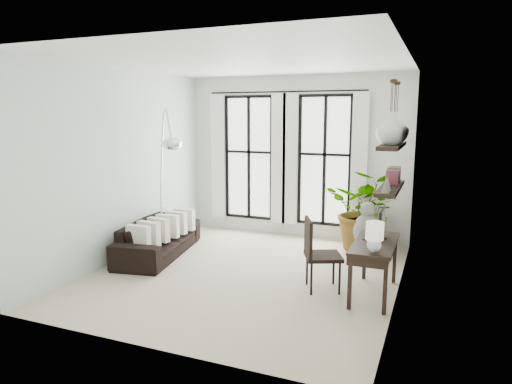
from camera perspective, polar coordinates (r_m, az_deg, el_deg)
The scene contains 16 objects.
floor at distance 7.22m, azimuth -1.20°, elevation -10.12°, with size 5.00×5.00×0.00m, color beige.
ceiling at distance 6.83m, azimuth -1.29°, elevation 16.03°, with size 5.00×5.00×0.00m, color white.
wall_left at distance 8.00m, azimuth -16.23°, elevation 3.24°, with size 5.00×5.00×0.00m, color silver.
wall_right at distance 6.30m, azimuth 17.89°, elevation 1.50°, with size 5.00×5.00×0.00m, color white.
wall_back at distance 9.18m, azimuth 4.98°, elevation 4.37°, with size 4.50×4.50×0.00m, color white.
windows at distance 9.17m, azimuth 3.65°, elevation 4.13°, with size 3.26×0.13×2.65m.
wall_shelves at distance 6.19m, azimuth 16.58°, elevation 2.62°, with size 0.25×1.30×0.60m.
sofa at distance 8.20m, azimuth -12.07°, elevation -5.63°, with size 2.11×0.83×0.62m, color black.
throw_pillows at distance 8.10m, azimuth -11.53°, elevation -4.41°, with size 0.40×1.52×0.40m.
plant at distance 8.46m, azimuth 13.60°, elevation -2.16°, with size 1.35×1.17×1.50m, color #2D7228.
desk at distance 6.32m, azimuth 14.56°, elevation -6.60°, with size 0.54×1.27×1.14m.
desk_chair at distance 6.46m, azimuth 7.60°, elevation -7.16°, with size 0.64×0.64×1.03m.
arc_lamp at distance 8.01m, azimuth -11.18°, elevation 4.87°, with size 0.76×0.57×2.53m.
buddha at distance 8.17m, azimuth 13.69°, elevation -5.05°, with size 0.54×0.54×0.96m.
vase_a at distance 5.86m, azimuth 16.54°, elevation 7.53°, with size 0.37×0.37×0.38m, color white.
vase_b at distance 6.26m, azimuth 16.92°, elevation 7.63°, with size 0.37×0.37×0.38m, color white.
Camera 1 is at (2.70, -6.23, 2.45)m, focal length 32.00 mm.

